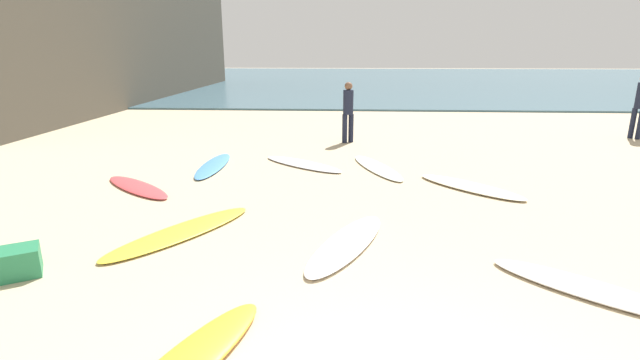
# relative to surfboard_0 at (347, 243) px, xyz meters

# --- Properties ---
(ocean_water) EXTENTS (120.00, 40.00, 0.08)m
(ocean_water) POSITION_rel_surfboard_0_xyz_m (0.40, 33.75, 0.00)
(ocean_water) COLOR #426675
(ocean_water) RESTS_ON ground_plane
(surfboard_0) EXTENTS (1.36, 2.28, 0.08)m
(surfboard_0) POSITION_rel_surfboard_0_xyz_m (0.00, 0.00, 0.00)
(surfboard_0) COLOR white
(surfboard_0) RESTS_ON ground_plane
(surfboard_1) EXTENTS (1.94, 2.00, 0.08)m
(surfboard_1) POSITION_rel_surfboard_0_xyz_m (2.30, 2.76, -0.00)
(surfboard_1) COLOR #F6EAC8
(surfboard_1) RESTS_ON ground_plane
(surfboard_2) EXTENTS (1.92, 1.71, 0.07)m
(surfboard_2) POSITION_rel_surfboard_0_xyz_m (2.60, -1.06, -0.00)
(surfboard_2) COLOR silver
(surfboard_2) RESTS_ON ground_plane
(surfboard_3) EXTENTS (0.54, 2.37, 0.07)m
(surfboard_3) POSITION_rel_surfboard_0_xyz_m (-2.96, 4.11, -0.00)
(surfboard_3) COLOR #4D91D8
(surfboard_3) RESTS_ON ground_plane
(surfboard_5) EXTENTS (1.83, 2.42, 0.06)m
(surfboard_5) POSITION_rel_surfboard_0_xyz_m (-2.34, 0.28, -0.01)
(surfboard_5) COLOR yellow
(surfboard_5) RESTS_ON ground_plane
(surfboard_6) EXTENTS (1.92, 1.75, 0.07)m
(surfboard_6) POSITION_rel_surfboard_0_xyz_m (-3.92, 2.40, -0.01)
(surfboard_6) COLOR #E2494D
(surfboard_6) RESTS_ON ground_plane
(surfboard_7) EXTENTS (2.09, 1.83, 0.07)m
(surfboard_7) POSITION_rel_surfboard_0_xyz_m (-1.00, 4.37, -0.01)
(surfboard_7) COLOR white
(surfboard_7) RESTS_ON ground_plane
(surfboard_8) EXTENTS (1.27, 2.37, 0.06)m
(surfboard_8) POSITION_rel_surfboard_0_xyz_m (0.65, 4.15, -0.01)
(surfboard_8) COLOR white
(surfboard_8) RESTS_ON ground_plane
(beachgoer_near) EXTENTS (0.38, 0.38, 1.65)m
(beachgoer_near) POSITION_rel_surfboard_0_xyz_m (0.01, 7.07, 0.88)
(beachgoer_near) COLOR #191E33
(beachgoer_near) RESTS_ON ground_plane
(beachgoer_mid) EXTENTS (0.39, 0.39, 1.84)m
(beachgoer_mid) POSITION_rel_surfboard_0_xyz_m (8.31, 8.11, 1.00)
(beachgoer_mid) COLOR #191E33
(beachgoer_mid) RESTS_ON ground_plane
(beach_cooler) EXTENTS (0.69, 0.63, 0.33)m
(beach_cooler) POSITION_rel_surfboard_0_xyz_m (-3.82, -1.08, 0.13)
(beach_cooler) COLOR #287F51
(beach_cooler) RESTS_ON ground_plane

